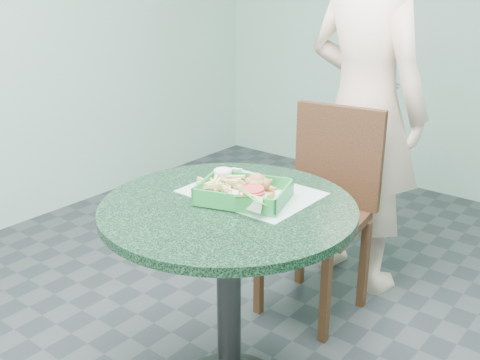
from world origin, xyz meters
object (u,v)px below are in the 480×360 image
Objects in this scene: diner_person at (366,76)px; sauce_ramekin at (234,178)px; cafe_table at (228,256)px; dining_chair at (325,198)px; crab_sandwich at (257,193)px; food_basket at (244,201)px.

diner_person is 0.97m from sauce_ramekin.
cafe_table is at bearing -58.00° from sauce_ramekin.
crab_sandwich is (0.13, -0.68, 0.27)m from dining_chair.
diner_person reaches higher than crab_sandwich.
sauce_ramekin is at bearing 142.45° from food_basket.
cafe_table is at bearing -111.36° from food_basket.
sauce_ramekin is (-0.01, -0.95, -0.22)m from diner_person.
dining_chair is 0.74m from crab_sandwich.
sauce_ramekin is (-0.14, 0.06, 0.00)m from crab_sandwich.
food_basket is (0.02, 0.05, 0.19)m from cafe_table.
dining_chair is 7.64× the size of crab_sandwich.
diner_person is 1.04m from crab_sandwich.
crab_sandwich reaches higher than sauce_ramekin.
food_basket is at bearing 105.19° from diner_person.
sauce_ramekin is at bearing -99.41° from dining_chair.
dining_chair is 14.74× the size of sauce_ramekin.
dining_chair is 0.45× the size of diner_person.
crab_sandwich is (0.04, 0.02, 0.03)m from food_basket.
diner_person is (-0.08, 1.08, 0.45)m from cafe_table.
crab_sandwich is 0.15m from sauce_ramekin.
sauce_ramekin is at bearing 157.63° from crab_sandwich.
diner_person is at bearing 82.49° from dining_chair.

